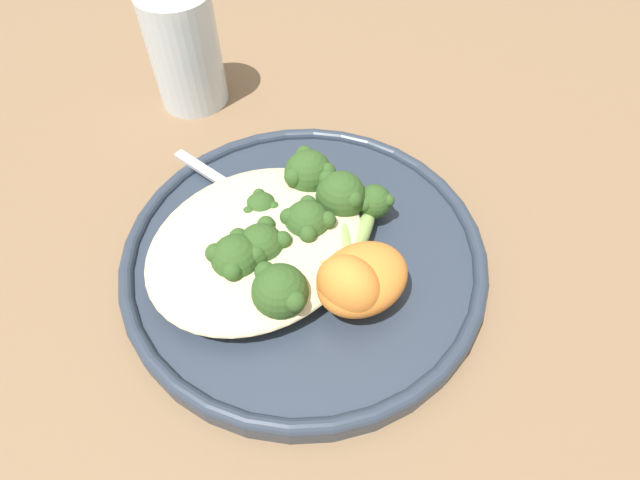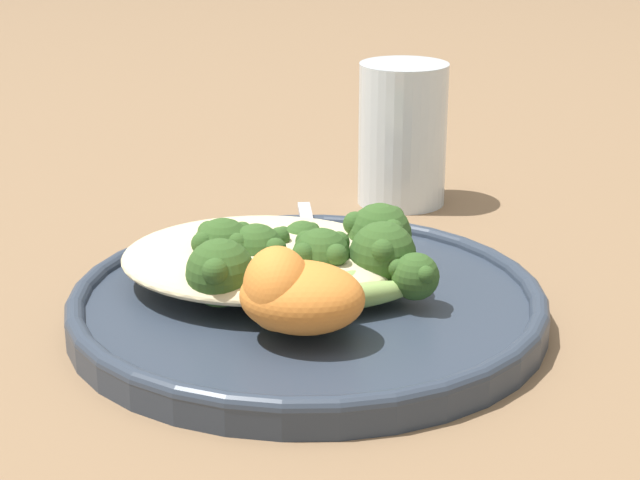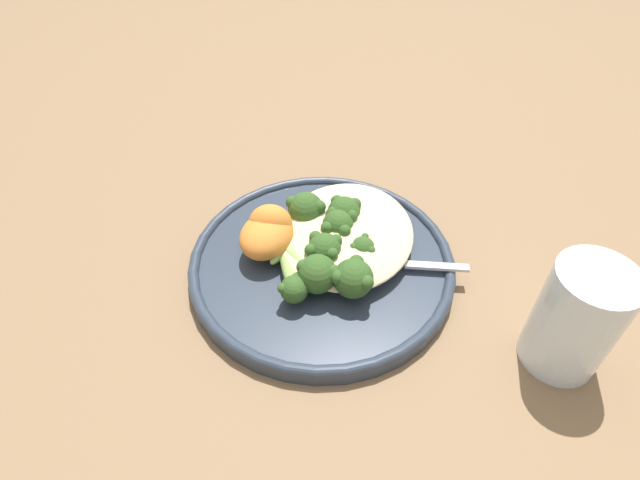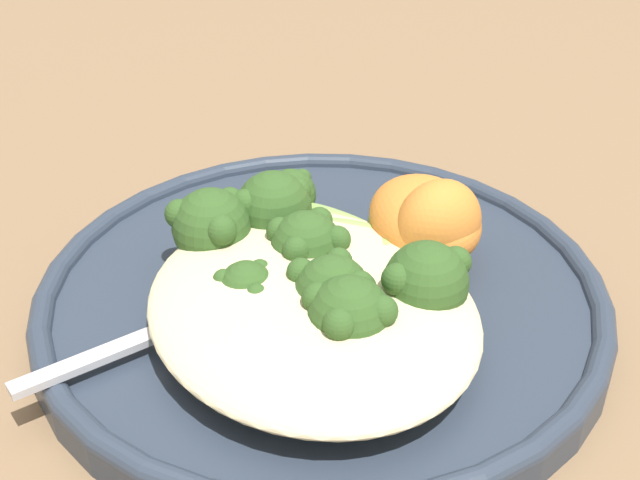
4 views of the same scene
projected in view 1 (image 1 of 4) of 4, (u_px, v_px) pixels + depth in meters
ground_plane at (293, 281)px, 0.40m from camera, size 4.00×4.00×0.00m
plate at (304, 254)px, 0.40m from camera, size 0.29×0.29×0.02m
quinoa_mound at (256, 243)px, 0.38m from camera, size 0.18×0.15×0.02m
broccoli_stalk_0 at (368, 217)px, 0.40m from camera, size 0.09×0.06×0.03m
broccoli_stalk_1 at (341, 206)px, 0.40m from camera, size 0.08×0.09×0.04m
broccoli_stalk_2 at (312, 184)px, 0.41m from camera, size 0.07×0.12×0.04m
broccoli_stalk_3 at (313, 230)px, 0.38m from camera, size 0.04×0.09×0.04m
broccoli_stalk_4 at (280, 223)px, 0.40m from camera, size 0.04×0.11×0.03m
broccoli_stalk_5 at (268, 249)px, 0.37m from camera, size 0.06×0.08×0.04m
broccoli_stalk_6 at (261, 261)px, 0.37m from camera, size 0.10×0.09×0.04m
broccoli_stalk_7 at (294, 287)px, 0.35m from camera, size 0.10×0.05×0.04m
sweet_potato_chunk_0 at (349, 286)px, 0.35m from camera, size 0.05×0.06×0.05m
sweet_potato_chunk_1 at (362, 279)px, 0.35m from camera, size 0.08×0.06×0.04m
spoon at (234, 188)px, 0.43m from camera, size 0.03×0.10×0.01m
water_glass at (185, 51)px, 0.50m from camera, size 0.07×0.07×0.12m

